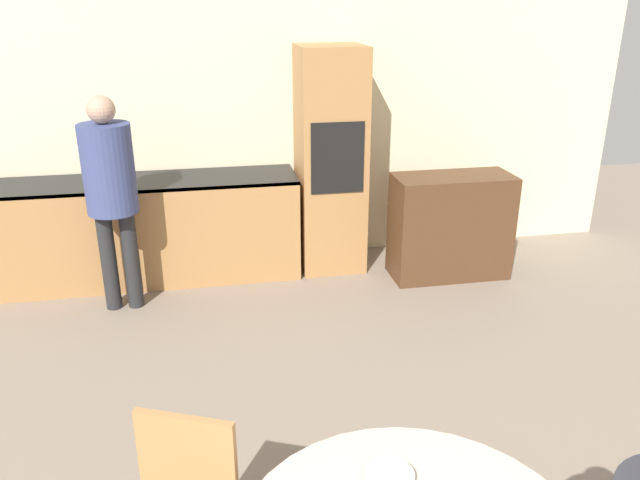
% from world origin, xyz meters
% --- Properties ---
extents(wall_back, '(6.73, 0.05, 2.60)m').
position_xyz_m(wall_back, '(0.00, 5.54, 1.30)').
color(wall_back, beige).
rests_on(wall_back, ground_plane).
extents(kitchen_counter, '(2.68, 0.60, 0.90)m').
position_xyz_m(kitchen_counter, '(-1.18, 5.20, 0.46)').
color(kitchen_counter, '#AD7A47').
rests_on(kitchen_counter, ground_plane).
extents(oven_unit, '(0.56, 0.59, 1.96)m').
position_xyz_m(oven_unit, '(0.49, 5.21, 0.98)').
color(oven_unit, '#AD7A47').
rests_on(oven_unit, ground_plane).
extents(sideboard, '(1.02, 0.45, 0.91)m').
position_xyz_m(sideboard, '(1.47, 4.78, 0.46)').
color(sideboard, '#51331E').
rests_on(sideboard, ground_plane).
extents(person_standing, '(0.38, 0.38, 1.68)m').
position_xyz_m(person_standing, '(-1.31, 4.67, 1.03)').
color(person_standing, '#262628').
rests_on(person_standing, ground_plane).
extents(bowl_near, '(0.17, 0.17, 0.05)m').
position_xyz_m(bowl_near, '(-0.05, 1.61, 0.76)').
color(bowl_near, silver).
rests_on(bowl_near, dining_table).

